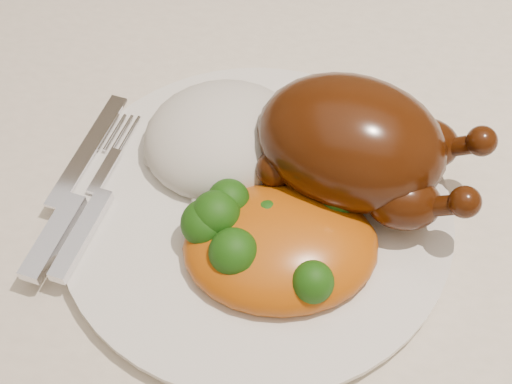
# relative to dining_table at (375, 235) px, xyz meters

# --- Properties ---
(dining_table) EXTENTS (1.60, 0.90, 0.76)m
(dining_table) POSITION_rel_dining_table_xyz_m (0.00, 0.00, 0.00)
(dining_table) COLOR brown
(dining_table) RESTS_ON floor
(tablecloth) EXTENTS (1.73, 1.03, 0.18)m
(tablecloth) POSITION_rel_dining_table_xyz_m (0.00, 0.00, 0.07)
(tablecloth) COLOR #F0E2CF
(tablecloth) RESTS_ON dining_table
(dinner_plate) EXTENTS (0.40, 0.40, 0.01)m
(dinner_plate) POSITION_rel_dining_table_xyz_m (-0.10, -0.06, 0.11)
(dinner_plate) COLOR white
(dinner_plate) RESTS_ON tablecloth
(roast_chicken) EXTENTS (0.19, 0.14, 0.09)m
(roast_chicken) POSITION_rel_dining_table_xyz_m (-0.03, -0.03, 0.16)
(roast_chicken) COLOR #411807
(roast_chicken) RESTS_ON dinner_plate
(rice_mound) EXTENTS (0.17, 0.16, 0.07)m
(rice_mound) POSITION_rel_dining_table_xyz_m (-0.14, -0.01, 0.13)
(rice_mound) COLOR white
(rice_mound) RESTS_ON dinner_plate
(mac_and_cheese) EXTENTS (0.16, 0.13, 0.06)m
(mac_and_cheese) POSITION_rel_dining_table_xyz_m (-0.08, -0.10, 0.13)
(mac_and_cheese) COLOR #CD610D
(mac_and_cheese) RESTS_ON dinner_plate
(cutlery) EXTENTS (0.05, 0.19, 0.01)m
(cutlery) POSITION_rel_dining_table_xyz_m (-0.24, -0.09, 0.12)
(cutlery) COLOR silver
(cutlery) RESTS_ON dinner_plate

